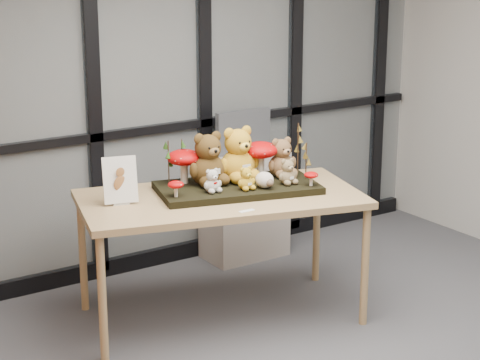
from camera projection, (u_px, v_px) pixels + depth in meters
room_shell at (389, 93)px, 4.17m from camera, size 5.00×5.00×5.00m
glass_partition at (151, 79)px, 6.23m from camera, size 4.90×0.06×2.78m
display_table at (221, 205)px, 5.50m from camera, size 1.94×1.32×0.83m
diorama_tray at (237, 188)px, 5.57m from camera, size 1.11×0.76×0.04m
bear_pooh_yellow at (238, 151)px, 5.62m from camera, size 0.36×0.34×0.39m
bear_brown_medium at (208, 156)px, 5.53m from camera, size 0.34×0.32×0.37m
bear_tan_back at (281, 155)px, 5.73m from camera, size 0.26×0.25×0.29m
bear_small_yellow at (246, 177)px, 5.44m from camera, size 0.15×0.14×0.16m
bear_white_bow at (212, 179)px, 5.38m from camera, size 0.15×0.14×0.17m
bear_beige_small at (287, 170)px, 5.56m from camera, size 0.17×0.16×0.18m
plush_cream_hedgehog at (264, 179)px, 5.48m from camera, size 0.11×0.10×0.11m
mushroom_back_left at (184, 165)px, 5.57m from camera, size 0.22×0.22×0.24m
mushroom_back_right at (261, 158)px, 5.71m from camera, size 0.23×0.23×0.26m
mushroom_front_left at (176, 188)px, 5.29m from camera, size 0.10×0.10×0.11m
mushroom_front_right at (311, 178)px, 5.53m from camera, size 0.09×0.09×0.10m
sprig_green_far_left at (169, 163)px, 5.52m from camera, size 0.05×0.05×0.29m
sprig_green_mid_left at (182, 160)px, 5.61m from camera, size 0.05×0.05×0.28m
sprig_dry_far_right at (298, 149)px, 5.76m from camera, size 0.05×0.05×0.35m
sprig_dry_mid_right at (306, 161)px, 5.65m from camera, size 0.05×0.05×0.25m
sprig_green_centre at (216, 159)px, 5.69m from camera, size 0.05×0.05×0.25m
sign_holder at (120, 182)px, 5.27m from camera, size 0.22×0.12×0.29m
label_card at (247, 211)px, 5.17m from camera, size 0.10×0.03×0.00m
cabinet at (245, 205)px, 6.67m from camera, size 0.62×0.36×0.83m
monitor at (243, 131)px, 6.53m from camera, size 0.46×0.05×0.33m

